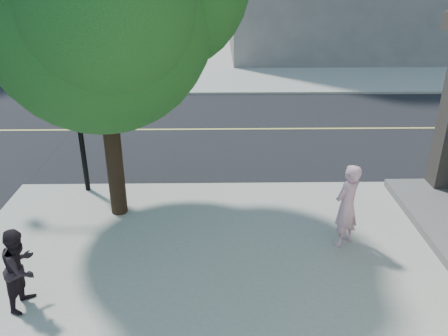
{
  "coord_description": "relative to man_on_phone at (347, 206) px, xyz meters",
  "views": [
    {
      "loc": [
        4.08,
        -10.79,
        5.46
      ],
      "look_at": [
        4.23,
        -1.65,
        1.3
      ],
      "focal_mm": 36.85,
      "sensor_mm": 36.0,
      "label": 1
    }
  ],
  "objects": [
    {
      "name": "sidewalk_ne",
      "position": [
        6.85,
        24.34,
        -0.94
      ],
      "size": [
        29.0,
        25.0,
        0.12
      ],
      "primitive_type": "cube",
      "color": "#A5A496",
      "rests_on": "ground"
    },
    {
      "name": "man_on_phone",
      "position": [
        0.0,
        0.0,
        0.0
      ],
      "size": [
        0.76,
        0.73,
        1.76
      ],
      "primitive_type": "imported",
      "rotation": [
        0.0,
        0.0,
        3.83
      ],
      "color": "#E0A5B3",
      "rests_on": "sidewalk_se"
    },
    {
      "name": "road_ew",
      "position": [
        -6.65,
        7.34,
        -0.99
      ],
      "size": [
        140.0,
        9.0,
        0.01
      ],
      "primitive_type": "cube",
      "color": "black",
      "rests_on": "ground"
    },
    {
      "name": "pedestrian",
      "position": [
        -5.81,
        -1.72,
        -0.16
      ],
      "size": [
        0.64,
        0.78,
        1.45
      ],
      "primitive_type": "imported",
      "rotation": [
        0.0,
        0.0,
        1.43
      ],
      "color": "black",
      "rests_on": "sidewalk_se"
    },
    {
      "name": "ground",
      "position": [
        -6.65,
        2.84,
        -1.0
      ],
      "size": [
        140.0,
        140.0,
        0.0
      ],
      "primitive_type": "plane",
      "color": "black",
      "rests_on": "ground"
    }
  ]
}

